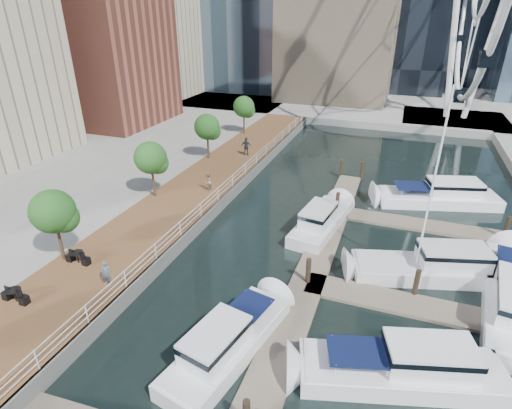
% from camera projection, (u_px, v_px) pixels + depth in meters
% --- Properties ---
extents(ground, '(520.00, 520.00, 0.00)m').
position_uv_depth(ground, '(201.00, 372.00, 18.11)').
color(ground, black).
rests_on(ground, ground).
extents(boardwalk, '(6.00, 60.00, 1.00)m').
position_uv_depth(boardwalk, '(187.00, 200.00, 33.35)').
color(boardwalk, brown).
rests_on(boardwalk, ground).
extents(seawall, '(0.25, 60.00, 1.00)m').
position_uv_depth(seawall, '(220.00, 206.00, 32.42)').
color(seawall, '#595954').
rests_on(seawall, ground).
extents(land_far, '(200.00, 114.00, 1.00)m').
position_uv_depth(land_far, '(381.00, 72.00, 104.04)').
color(land_far, gray).
rests_on(land_far, ground).
extents(pier, '(14.00, 12.00, 1.00)m').
position_uv_depth(pier, '(454.00, 121.00, 57.48)').
color(pier, gray).
rests_on(pier, ground).
extents(railing, '(0.10, 60.00, 1.05)m').
position_uv_depth(railing, '(218.00, 194.00, 32.00)').
color(railing, white).
rests_on(railing, boardwalk).
extents(floating_docks, '(16.00, 34.00, 2.60)m').
position_uv_depth(floating_docks, '(397.00, 276.00, 23.86)').
color(floating_docks, '#6D6051').
rests_on(floating_docks, ground).
extents(midrise_condos, '(19.00, 67.00, 28.00)m').
position_uv_depth(midrise_condos, '(38.00, 24.00, 45.29)').
color(midrise_condos, '#BCAD8E').
rests_on(midrise_condos, ground).
extents(street_trees, '(2.60, 42.60, 4.60)m').
position_uv_depth(street_trees, '(150.00, 158.00, 31.59)').
color(street_trees, '#3F2B1C').
rests_on(street_trees, ground).
extents(yacht_foreground, '(10.04, 5.19, 2.15)m').
position_uv_depth(yacht_foreground, '(399.00, 380.00, 17.73)').
color(yacht_foreground, white).
rests_on(yacht_foreground, ground).
extents(pedestrian_near, '(0.63, 0.50, 1.51)m').
position_uv_depth(pedestrian_near, '(106.00, 273.00, 21.97)').
color(pedestrian_near, '#4C5665').
rests_on(pedestrian_near, boardwalk).
extents(pedestrian_mid, '(0.68, 0.84, 1.63)m').
position_uv_depth(pedestrian_mid, '(208.00, 182.00, 33.59)').
color(pedestrian_mid, gray).
rests_on(pedestrian_mid, boardwalk).
extents(pedestrian_far, '(1.13, 0.48, 1.93)m').
position_uv_depth(pedestrian_far, '(246.00, 146.00, 41.88)').
color(pedestrian_far, '#30353C').
rests_on(pedestrian_far, boardwalk).
extents(moored_yachts, '(17.98, 33.27, 11.50)m').
position_uv_depth(moored_yachts, '(419.00, 281.00, 24.26)').
color(moored_yachts, silver).
rests_on(moored_yachts, ground).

